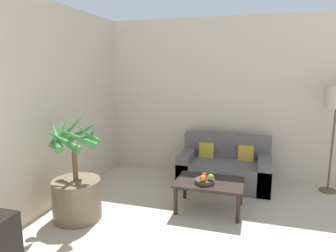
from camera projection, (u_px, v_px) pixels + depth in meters
name	position (u px, v px, depth m)	size (l,w,h in m)	color
wall_back	(324.00, 101.00, 4.71)	(8.78, 0.06, 2.70)	beige
potted_palm	(76.00, 188.00, 3.69)	(0.69, 0.69, 1.32)	brown
sofa_loveseat	(224.00, 168.00, 4.83)	(1.42, 0.77, 0.78)	#605B5B
coffee_table	(210.00, 185.00, 3.93)	(0.88, 0.61, 0.40)	black
fruit_bowl	(205.00, 181.00, 3.85)	(0.25, 0.25, 0.05)	#42382D
apple_red	(204.00, 176.00, 3.86)	(0.08, 0.08, 0.08)	red
apple_green	(211.00, 177.00, 3.80)	(0.08, 0.08, 0.08)	olive
orange_fruit	(203.00, 178.00, 3.77)	(0.08, 0.08, 0.08)	orange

